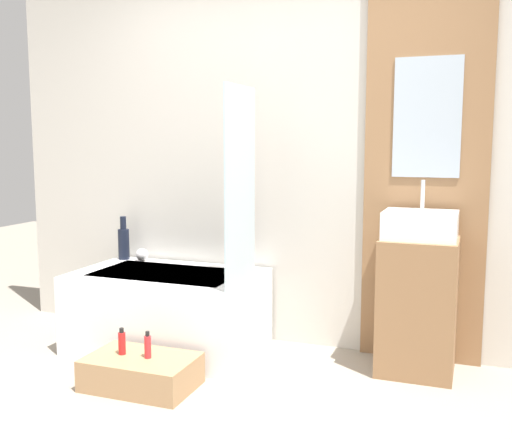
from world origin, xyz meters
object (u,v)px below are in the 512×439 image
at_px(wooden_step_bench, 141,372).
at_px(bottle_soap_secondary, 148,346).
at_px(vase_tall_dark, 124,242).
at_px(bottle_soap_primary, 122,343).
at_px(sink, 420,225).
at_px(vase_round_light, 142,255).
at_px(bathtub, 168,310).

height_order(wooden_step_bench, bottle_soap_secondary, bottle_soap_secondary).
height_order(vase_tall_dark, bottle_soap_primary, vase_tall_dark).
height_order(sink, vase_round_light, sink).
xyz_separation_m(sink, bottle_soap_secondary, (-1.39, -0.79, -0.65)).
distance_m(wooden_step_bench, vase_round_light, 1.16).
bearing_deg(bottle_soap_primary, bathtub, 94.46).
distance_m(vase_round_light, bottle_soap_primary, 1.05).
bearing_deg(bottle_soap_primary, vase_tall_dark, 121.68).
relative_size(sink, bottle_soap_secondary, 2.72).
distance_m(vase_tall_dark, bottle_soap_secondary, 1.25).
xyz_separation_m(wooden_step_bench, sink, (1.43, 0.79, 0.81)).
relative_size(wooden_step_bench, bottle_soap_primary, 3.95).
distance_m(vase_tall_dark, bottle_soap_primary, 1.15).
bearing_deg(wooden_step_bench, sink, 28.72).
relative_size(vase_round_light, bottle_soap_primary, 0.59).
xyz_separation_m(bathtub, bottle_soap_primary, (0.05, -0.63, -0.01)).
height_order(wooden_step_bench, sink, sink).
bearing_deg(vase_round_light, bottle_soap_secondary, -57.62).
xyz_separation_m(vase_tall_dark, bottle_soap_secondary, (0.74, -0.92, -0.40)).
bearing_deg(bathtub, vase_round_light, 141.57).
xyz_separation_m(wooden_step_bench, bottle_soap_primary, (-0.12, 0.00, 0.16)).
bearing_deg(vase_round_light, bathtub, -38.43).
relative_size(bathtub, vase_round_light, 13.45).
relative_size(bathtub, sink, 2.90).
relative_size(sink, vase_tall_dark, 1.32).
bearing_deg(bathtub, wooden_step_bench, -74.72).
xyz_separation_m(vase_round_light, bottle_soap_secondary, (0.58, -0.92, -0.32)).
height_order(bottle_soap_primary, bottle_soap_secondary, same).
relative_size(bathtub, bottle_soap_secondary, 7.89).
height_order(sink, bottle_soap_secondary, sink).
height_order(bathtub, wooden_step_bench, bathtub).
xyz_separation_m(bathtub, vase_round_light, (-0.36, 0.29, 0.30)).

